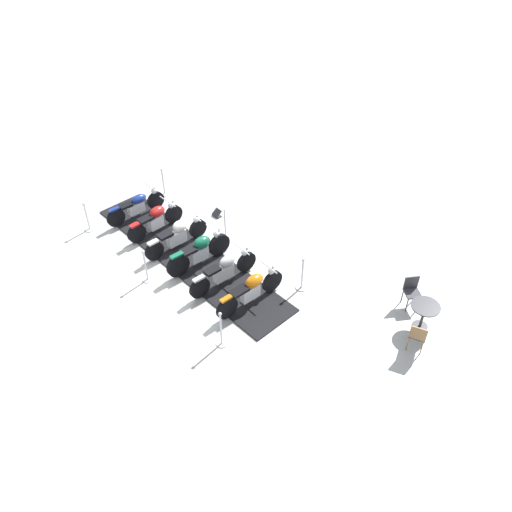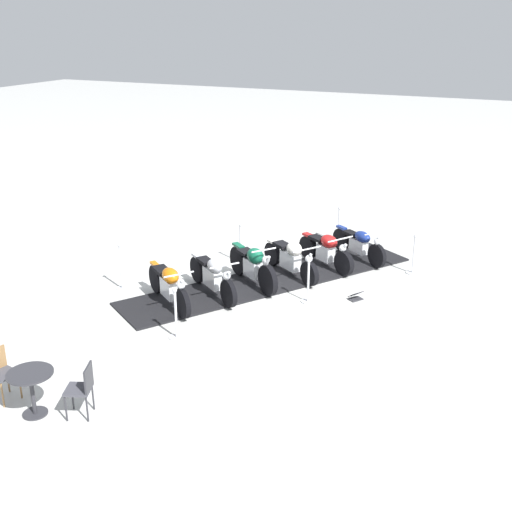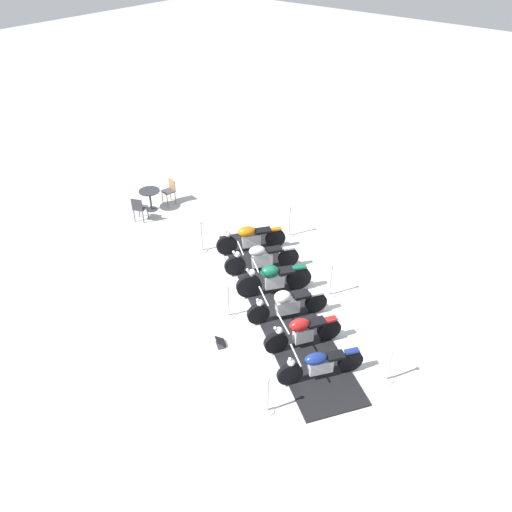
{
  "view_description": "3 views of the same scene",
  "coord_description": "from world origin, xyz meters",
  "views": [
    {
      "loc": [
        4.72,
        -11.07,
        10.17
      ],
      "look_at": [
        2.25,
        -0.68,
        1.04
      ],
      "focal_mm": 36.42,
      "sensor_mm": 36.0,
      "label": 1
    },
    {
      "loc": [
        13.45,
        5.74,
        6.07
      ],
      "look_at": [
        0.91,
        -0.0,
        0.95
      ],
      "focal_mm": 45.64,
      "sensor_mm": 36.0,
      "label": 2
    },
    {
      "loc": [
        -6.28,
        8.72,
        9.24
      ],
      "look_at": [
        1.51,
        -0.78,
        0.56
      ],
      "focal_mm": 35.79,
      "sensor_mm": 36.0,
      "label": 3
    }
  ],
  "objects": [
    {
      "name": "motorcycle_forest",
      "position": [
        0.48,
        -0.27,
        0.54
      ],
      "size": [
        1.39,
        1.82,
        1.04
      ],
      "rotation": [
        0.0,
        0.0,
        0.93
      ],
      "color": "black",
      "rests_on": "display_platform"
    },
    {
      "name": "stanchion_right_mid",
      "position": [
        0.8,
        1.23,
        0.35
      ],
      "size": [
        0.31,
        0.31,
        1.04
      ],
      "color": "silver",
      "rests_on": "ground_plane"
    },
    {
      "name": "motorcycle_cream",
      "position": [
        -0.44,
        0.33,
        0.5
      ],
      "size": [
        1.38,
        1.9,
        0.89
      ],
      "rotation": [
        0.0,
        0.0,
        0.98
      ],
      "color": "black",
      "rests_on": "display_platform"
    },
    {
      "name": "cafe_chair_near_table",
      "position": [
        6.46,
        -0.5,
        0.53
      ],
      "size": [
        0.52,
        0.52,
        0.9
      ],
      "rotation": [
        0.0,
        0.0,
        -1.18
      ],
      "color": "#2D2D33",
      "rests_on": "ground_plane"
    },
    {
      "name": "cafe_table",
      "position": [
        6.77,
        -1.26,
        0.57
      ],
      "size": [
        0.74,
        0.74,
        0.76
      ],
      "color": "#2D2D33",
      "rests_on": "ground_plane"
    },
    {
      "name": "motorcycle_chrome",
      "position": [
        1.39,
        -0.86,
        0.51
      ],
      "size": [
        1.43,
        1.9,
        0.93
      ],
      "rotation": [
        0.0,
        0.0,
        0.94
      ],
      "color": "black",
      "rests_on": "display_platform"
    },
    {
      "name": "motorcycle_maroon",
      "position": [
        -1.36,
        0.92,
        0.49
      ],
      "size": [
        1.23,
        1.8,
        0.9
      ],
      "rotation": [
        0.0,
        0.0,
        1.02
      ],
      "color": "black",
      "rests_on": "display_platform"
    },
    {
      "name": "ground_plane",
      "position": [
        0.0,
        0.0,
        0.0
      ],
      "size": [
        80.0,
        80.0,
        0.0
      ],
      "primitive_type": "plane",
      "color": "silver"
    },
    {
      "name": "motorcycle_copper",
      "position": [
        2.31,
        -1.46,
        0.53
      ],
      "size": [
        1.41,
        1.85,
        0.96
      ],
      "rotation": [
        0.0,
        0.0,
        0.94
      ],
      "color": "black",
      "rests_on": "display_platform"
    },
    {
      "name": "stanchion_right_rear",
      "position": [
        -1.92,
        3.01,
        0.33
      ],
      "size": [
        0.32,
        0.32,
        1.02
      ],
      "color": "silver",
      "rests_on": "ground_plane"
    },
    {
      "name": "stanchion_left_mid",
      "position": [
        -0.8,
        -1.23,
        0.36
      ],
      "size": [
        0.32,
        0.32,
        1.08
      ],
      "color": "silver",
      "rests_on": "ground_plane"
    },
    {
      "name": "info_placard",
      "position": [
        0.24,
        2.18,
        0.07
      ],
      "size": [
        0.37,
        0.35,
        0.22
      ],
      "rotation": [
        0.0,
        0.0,
        5.7
      ],
      "color": "#333338",
      "rests_on": "ground_plane"
    },
    {
      "name": "stanchion_left_rear",
      "position": [
        -3.53,
        0.55,
        0.31
      ],
      "size": [
        0.34,
        0.34,
        1.02
      ],
      "color": "silver",
      "rests_on": "ground_plane"
    },
    {
      "name": "stanchion_left_front",
      "position": [
        1.92,
        -3.01,
        0.41
      ],
      "size": [
        0.29,
        0.29,
        1.13
      ],
      "color": "silver",
      "rests_on": "ground_plane"
    },
    {
      "name": "display_platform",
      "position": [
        0.0,
        0.0,
        0.02
      ],
      "size": [
        7.26,
        5.49,
        0.04
      ],
      "primitive_type": "cube",
      "rotation": [
        0.0,
        0.0,
        2.56
      ],
      "color": "black",
      "rests_on": "ground_plane"
    },
    {
      "name": "stanchion_right_front",
      "position": [
        3.53,
        -0.55,
        0.35
      ],
      "size": [
        0.32,
        0.32,
        1.08
      ],
      "color": "silver",
      "rests_on": "ground_plane"
    },
    {
      "name": "motorcycle_navy",
      "position": [
        -2.26,
        1.53,
        0.47
      ],
      "size": [
        1.3,
        1.78,
        0.9
      ],
      "rotation": [
        0.0,
        0.0,
        0.96
      ],
      "color": "black",
      "rests_on": "display_platform"
    },
    {
      "name": "cafe_chair_across_table",
      "position": [
        6.62,
        -2.06,
        0.53
      ],
      "size": [
        0.47,
        0.47,
        0.89
      ],
      "rotation": [
        0.0,
        0.0,
        1.39
      ],
      "color": "olive",
      "rests_on": "ground_plane"
    }
  ]
}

